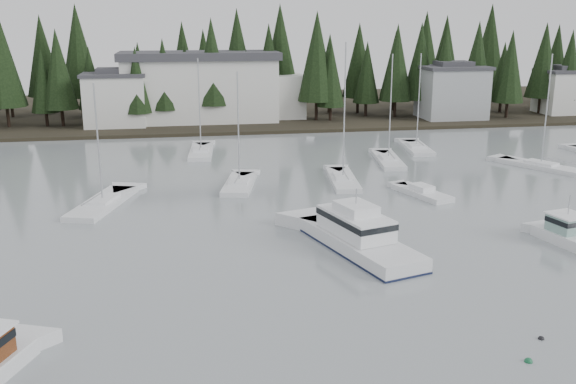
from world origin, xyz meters
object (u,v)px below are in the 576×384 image
Objects in this scene: sailboat_0 at (103,205)px; sailboat_6 at (541,168)px; sailboat_2 at (201,153)px; sailboat_3 at (240,186)px; house_east_a at (452,91)px; sailboat_1 at (416,149)px; house_west at (115,98)px; runabout_1 at (422,194)px; harbor_inn at (213,87)px; sailboat_5 at (343,181)px; cabin_cruiser_center at (358,239)px; sailboat_7 at (388,162)px; house_east_b at (566,90)px.

sailboat_6 is at bearing -64.41° from sailboat_0.
sailboat_2 is 1.03× the size of sailboat_3.
sailboat_0 reaches higher than house_east_a.
sailboat_2 is at bearing 92.70° from sailboat_1.
house_west is 1.31× the size of runabout_1.
harbor_inn reaches higher than sailboat_0.
harbor_inn is 43.65m from sailboat_5.
cabin_cruiser_center is 0.97× the size of sailboat_7.
sailboat_5 is (10.75, -0.01, 0.02)m from sailboat_3.
sailboat_7 is 14.80m from runabout_1.
harbor_inn is 2.01× the size of sailboat_5.
sailboat_3 is at bearing 65.20° from sailboat_6.
house_east_a is 49.27m from runabout_1.
sailboat_3 is 0.82× the size of sailboat_5.
house_east_b is 0.75× the size of cabin_cruiser_center.
sailboat_2 is 0.93× the size of sailboat_6.
sailboat_6 is at bearing -36.04° from house_west.
house_west is at bearing -179.25° from house_east_b.
harbor_inn is 2.31× the size of sailboat_1.
house_west is at bearing 40.69° from sailboat_5.
runabout_1 is (29.77, -1.45, 0.08)m from sailboat_0.
sailboat_7 is at bearing -143.70° from house_east_b.
sailboat_0 is at bearing -86.98° from house_west.
sailboat_5 reaches higher than harbor_inn.
sailboat_3 reaches higher than cabin_cruiser_center.
sailboat_2 is (-3.04, -24.64, -5.72)m from harbor_inn.
harbor_inn is 2.25× the size of sailboat_7.
sailboat_6 is 1.82× the size of runabout_1.
sailboat_1 reaches higher than house_east_b.
sailboat_0 is at bearing 108.40° from sailboat_5.
sailboat_6 is (23.74, 2.42, -0.02)m from sailboat_5.
house_west is 0.65× the size of sailboat_5.
sailboat_6 reaches higher than sailboat_3.
sailboat_7 reaches higher than sailboat_1.
sailboat_3 is at bearing 51.46° from runabout_1.
sailboat_6 is (-26.35, -37.13, -4.33)m from house_east_b.
sailboat_0 is 0.90× the size of sailboat_1.
sailboat_7 reaches higher than sailboat_3.
sailboat_3 reaches higher than harbor_inn.
sailboat_2 is at bearing 76.10° from sailboat_7.
house_east_a is at bearing -174.81° from house_east_b.
sailboat_7 is (-5.95, -6.57, 0.00)m from sailboat_1.
house_east_b is 0.72× the size of sailboat_6.
house_east_a is (54.00, -1.00, 0.25)m from house_west.
sailboat_7 is (-42.39, -31.13, -4.33)m from house_east_b.
sailboat_2 is (-63.99, -22.30, -4.34)m from house_east_b.
harbor_inn is at bearing 1.60° from sailboat_0.
sailboat_5 reaches higher than house_east_a.
cabin_cruiser_center is at bearing 124.95° from runabout_1.
sailboat_3 is at bearing -52.43° from sailboat_0.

